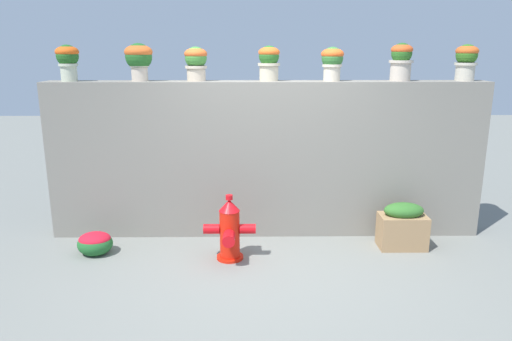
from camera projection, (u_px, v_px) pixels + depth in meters
The scene contains 12 objects.
ground_plane at pixel (269, 273), 4.99m from camera, with size 24.00×24.00×0.00m, color gray.
stone_wall at pixel (266, 159), 5.90m from camera, with size 5.25×0.35×1.89m, color gray.
potted_plant_0 at pixel (68, 58), 5.55m from camera, with size 0.27×0.27×0.42m.
potted_plant_1 at pixel (139, 57), 5.59m from camera, with size 0.32×0.32×0.43m.
potted_plant_2 at pixel (196, 61), 5.63m from camera, with size 0.27×0.27×0.40m.
potted_plant_3 at pixel (269, 60), 5.64m from camera, with size 0.26×0.26×0.41m.
potted_plant_4 at pixel (332, 60), 5.61m from camera, with size 0.27×0.27×0.39m.
potted_plant_5 at pixel (401, 59), 5.64m from camera, with size 0.28×0.28×0.44m.
potted_plant_6 at pixel (466, 59), 5.65m from camera, with size 0.26×0.26×0.42m.
fire_hydrant at pixel (230, 231), 5.25m from camera, with size 0.57×0.45×0.74m.
flower_bush_left at pixel (95, 242), 5.44m from camera, with size 0.39×0.35×0.26m.
planter_box at pixel (403, 226), 5.59m from camera, with size 0.54×0.33×0.54m.
Camera 1 is at (-0.19, -4.57, 2.28)m, focal length 33.74 mm.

